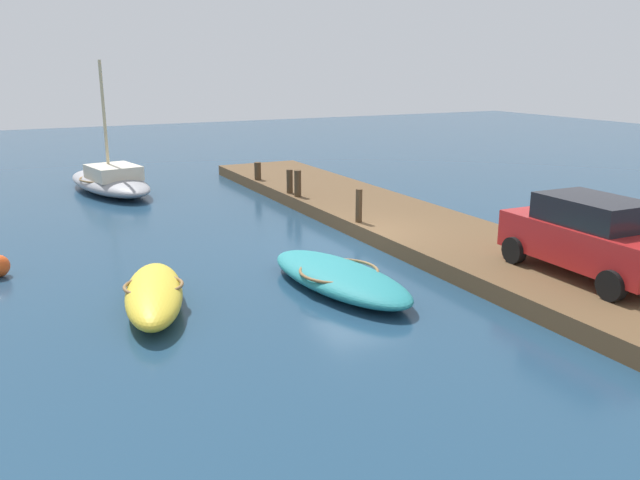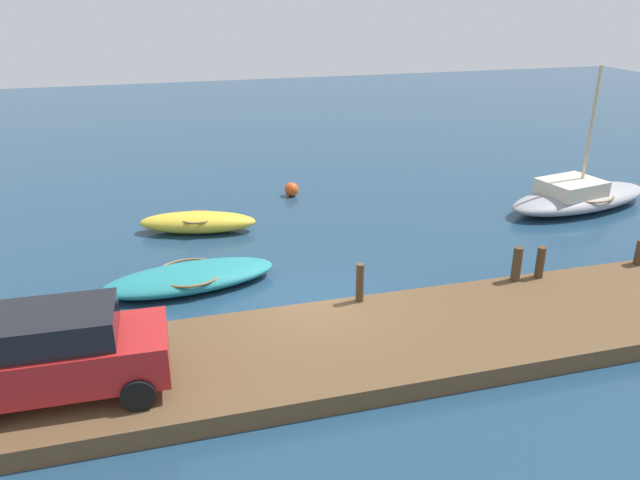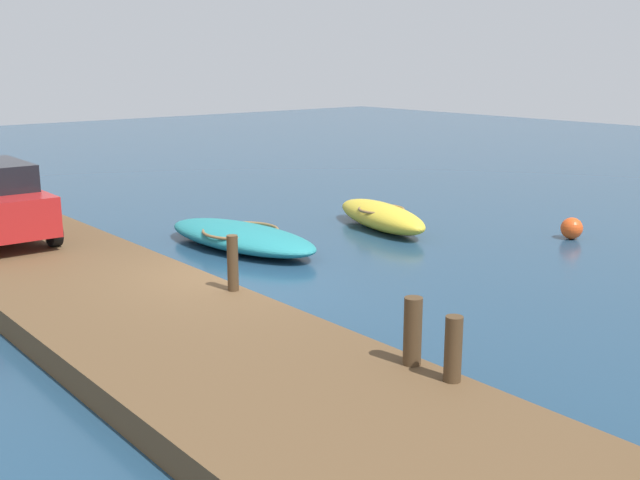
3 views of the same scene
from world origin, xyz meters
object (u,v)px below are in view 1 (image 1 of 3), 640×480
object	(u,v)px
rowboat_yellow	(154,294)
mooring_post_mid_east	(290,181)
sailboat_grey	(110,181)
mooring_post_west	(359,206)
motorboat_teal	(339,277)
parked_car	(590,236)
mooring_post_east	(258,171)
mooring_post_mid_west	(298,183)

from	to	relation	value
rowboat_yellow	mooring_post_mid_east	xyz separation A→B (m)	(8.50, -6.93, 0.52)
sailboat_grey	mooring_post_mid_east	size ratio (longest dim) A/B	7.56
mooring_post_west	rowboat_yellow	bearing A→B (deg)	116.02
motorboat_teal	parked_car	distance (m)	5.69
rowboat_yellow	parked_car	bearing A→B (deg)	-96.99
mooring_post_east	parked_car	distance (m)	15.24
mooring_post_mid_west	mooring_post_east	xyz separation A→B (m)	(3.95, 0.00, -0.12)
mooring_post_mid_east	parked_car	distance (m)	12.04
mooring_post_mid_east	mooring_post_east	distance (m)	3.24
mooring_post_mid_east	parked_car	xyz separation A→B (m)	(-11.85, -2.05, 0.47)
motorboat_teal	rowboat_yellow	xyz separation A→B (m)	(0.60, 4.12, 0.06)
sailboat_grey	parked_car	bearing A→B (deg)	-167.28
sailboat_grey	rowboat_yellow	bearing A→B (deg)	163.29
mooring_post_west	mooring_post_east	world-z (taller)	mooring_post_west
motorboat_teal	mooring_post_west	distance (m)	4.92
parked_car	mooring_post_mid_east	bearing A→B (deg)	11.09
mooring_post_west	parked_car	bearing A→B (deg)	-163.05
mooring_post_east	motorboat_teal	bearing A→B (deg)	167.15
motorboat_teal	mooring_post_west	size ratio (longest dim) A/B	4.90
motorboat_teal	mooring_post_mid_east	distance (m)	9.53
rowboat_yellow	parked_car	size ratio (longest dim) A/B	0.99
mooring_post_east	parked_car	bearing A→B (deg)	-172.25
rowboat_yellow	mooring_post_west	bearing A→B (deg)	-50.49
motorboat_teal	parked_car	bearing A→B (deg)	-126.91
mooring_post_mid_west	parked_car	xyz separation A→B (m)	(-11.14, -2.05, 0.44)
motorboat_teal	mooring_post_west	bearing A→B (deg)	-42.59
rowboat_yellow	mooring_post_mid_east	bearing A→B (deg)	-25.71
mooring_post_mid_east	mooring_post_mid_west	bearing A→B (deg)	180.00
parked_car	mooring_post_west	bearing A→B (deg)	18.21
mooring_post_mid_east	parked_car	world-z (taller)	parked_car
mooring_post_west	mooring_post_mid_west	size ratio (longest dim) A/B	1.07
sailboat_grey	mooring_post_east	world-z (taller)	sailboat_grey
rowboat_yellow	mooring_post_west	size ratio (longest dim) A/B	4.02
motorboat_teal	mooring_post_mid_east	xyz separation A→B (m)	(9.09, -2.81, 0.58)
sailboat_grey	parked_car	size ratio (longest dim) A/B	1.62
mooring_post_west	parked_car	world-z (taller)	parked_car
motorboat_teal	sailboat_grey	xyz separation A→B (m)	(14.50, 2.75, 0.19)
motorboat_teal	mooring_post_mid_west	bearing A→B (deg)	-25.89
rowboat_yellow	mooring_post_west	distance (m)	7.74
mooring_post_mid_west	parked_car	bearing A→B (deg)	-169.55
mooring_post_west	mooring_post_mid_east	world-z (taller)	mooring_post_west
motorboat_teal	sailboat_grey	distance (m)	14.76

